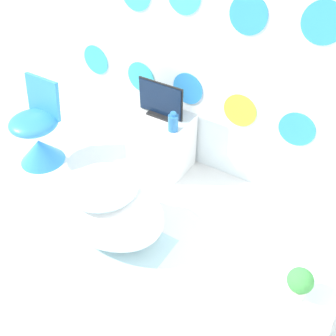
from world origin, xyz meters
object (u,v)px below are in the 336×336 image
bathtub (106,208)px  potted_plant_left (300,283)px  chair (38,137)px  tv (160,101)px  vase (173,122)px

bathtub → potted_plant_left: bearing=-4.1°
chair → tv: (1.02, 0.57, 0.43)m
chair → vase: chair is taller
bathtub → chair: bearing=162.2°
vase → chair: bearing=-160.5°
bathtub → chair: chair is taller
bathtub → tv: bearing=95.9°
tv → bathtub: bearing=-84.1°
potted_plant_left → tv: bearing=147.0°
chair → vase: size_ratio=4.67×
bathtub → chair: 1.18m
chair → potted_plant_left: bearing=-10.1°
bathtub → vase: vase is taller
vase → potted_plant_left: 1.65m
chair → vase: (1.24, 0.44, 0.36)m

